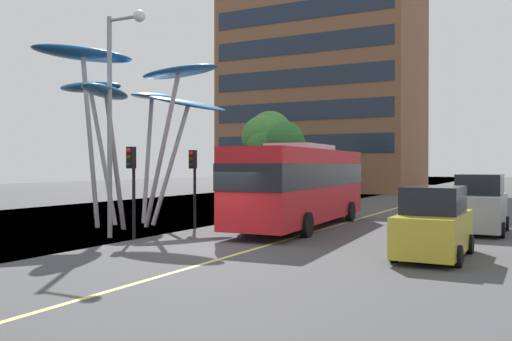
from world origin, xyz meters
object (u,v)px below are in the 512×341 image
street_lamp (117,97)px  no_entry_sign (235,190)px  traffic_light_kerb_far (193,172)px  traffic_light_island_mid (246,166)px  car_parked_near (434,225)px  car_parked_mid (480,206)px  leaf_sculpture (130,93)px  red_bus (301,182)px  traffic_light_kerb_near (132,172)px

street_lamp → no_entry_sign: street_lamp is taller
traffic_light_kerb_far → no_entry_sign: size_ratio=1.53×
traffic_light_island_mid → street_lamp: 8.95m
traffic_light_kerb_far → car_parked_near: 11.09m
car_parked_mid → car_parked_near: bearing=-94.7°
traffic_light_island_mid → car_parked_mid: 11.16m
leaf_sculpture → traffic_light_kerb_far: leaf_sculpture is taller
leaf_sculpture → car_parked_mid: 15.73m
car_parked_near → red_bus: bearing=139.9°
traffic_light_island_mid → no_entry_sign: traffic_light_island_mid is taller
red_bus → traffic_light_kerb_near: (-3.96, -6.56, 0.48)m
traffic_light_kerb_far → car_parked_mid: traffic_light_kerb_far is taller
car_parked_mid → no_entry_sign: 11.41m
traffic_light_kerb_near → car_parked_mid: size_ratio=0.80×
red_bus → car_parked_mid: red_bus is taller
car_parked_mid → no_entry_sign: car_parked_mid is taller
car_parked_mid → street_lamp: bearing=-146.0°
car_parked_mid → no_entry_sign: size_ratio=1.94×
street_lamp → red_bus: bearing=53.9°
traffic_light_island_mid → street_lamp: bearing=-95.8°
traffic_light_kerb_near → car_parked_near: size_ratio=0.81×
red_bus → traffic_light_kerb_near: red_bus is taller
no_entry_sign → leaf_sculpture: bearing=-121.8°
traffic_light_kerb_far → no_entry_sign: 4.16m
traffic_light_kerb_far → traffic_light_island_mid: (0.12, 4.54, 0.24)m
leaf_sculpture → traffic_light_kerb_near: bearing=-48.6°
leaf_sculpture → red_bus: bearing=23.2°
leaf_sculpture → no_entry_sign: 7.00m
traffic_light_kerb_far → traffic_light_island_mid: bearing=88.5°
traffic_light_kerb_near → no_entry_sign: traffic_light_kerb_near is taller
leaf_sculpture → car_parked_mid: bearing=17.8°
car_parked_near → street_lamp: bearing=-175.2°
traffic_light_kerb_near → car_parked_mid: traffic_light_kerb_near is taller
traffic_light_island_mid → red_bus: bearing=-27.7°
traffic_light_island_mid → traffic_light_kerb_far: bearing=-91.5°
red_bus → leaf_sculpture: leaf_sculpture is taller
traffic_light_kerb_near → no_entry_sign: bearing=92.0°
no_entry_sign → car_parked_mid: bearing=0.1°
red_bus → street_lamp: 8.68m
traffic_light_kerb_far → car_parked_mid: 11.95m
car_parked_near → car_parked_mid: size_ratio=0.98×
traffic_light_kerb_far → no_entry_sign: bearing=93.5°
traffic_light_kerb_far → no_entry_sign: (-0.25, 4.03, -0.98)m
leaf_sculpture → traffic_light_kerb_near: leaf_sculpture is taller
traffic_light_kerb_near → traffic_light_kerb_far: 4.05m
street_lamp → traffic_light_kerb_near: bearing=-5.3°
leaf_sculpture → car_parked_near: (13.65, -2.50, -5.00)m
car_parked_near → no_entry_sign: 12.93m
street_lamp → car_parked_near: bearing=4.8°
red_bus → street_lamp: street_lamp is taller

